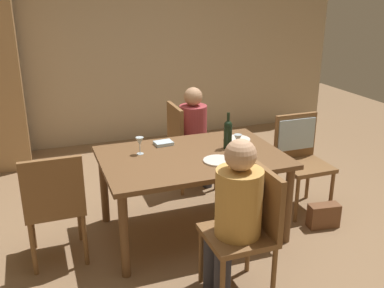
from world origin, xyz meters
TOP-DOWN VIEW (x-y plane):
  - ground_plane at (0.00, 0.00)m, footprint 10.00×10.00m
  - rear_room_partition at (0.00, 2.71)m, footprint 6.40×0.12m
  - dining_table at (0.00, 0.00)m, footprint 1.52×1.03m
  - chair_far_right at (0.26, 0.89)m, footprint 0.44×0.44m
  - chair_near at (0.09, -0.89)m, footprint 0.44×0.44m
  - chair_left_end at (-1.14, -0.09)m, footprint 0.44×0.44m
  - chair_right_end at (1.14, 0.12)m, footprint 0.44×0.46m
  - person_woman_host at (0.37, 0.89)m, footprint 0.33×0.29m
  - person_man_bearded at (-0.03, -0.89)m, footprint 0.36×0.32m
  - wine_bottle_tall_green at (0.35, 0.06)m, footprint 0.07×0.07m
  - wine_glass_near_left at (0.18, -0.43)m, footprint 0.07×0.07m
  - wine_glass_centre at (0.40, -0.04)m, footprint 0.07×0.07m
  - wine_glass_near_right at (-0.40, 0.18)m, footprint 0.07×0.07m
  - wine_glass_far at (0.37, -0.25)m, footprint 0.07×0.07m
  - dinner_plate_host at (0.15, -0.21)m, footprint 0.25×0.25m
  - dinner_plate_guest_left at (0.52, 0.22)m, footprint 0.25×0.25m
  - folded_napkin at (-0.15, 0.33)m, footprint 0.17×0.13m
  - handbag at (1.14, -0.35)m, footprint 0.29×0.16m

SIDE VIEW (x-z plane):
  - ground_plane at x=0.00m, z-range 0.00..0.00m
  - handbag at x=1.14m, z-range 0.00..0.22m
  - chair_far_right at x=0.26m, z-range 0.07..0.99m
  - chair_near at x=0.09m, z-range 0.07..0.99m
  - chair_left_end at x=-1.14m, z-range 0.07..0.99m
  - chair_right_end at x=1.14m, z-range 0.13..1.05m
  - person_woman_host at x=0.37m, z-range 0.09..1.19m
  - dining_table at x=0.00m, z-range 0.28..1.00m
  - person_man_bearded at x=-0.03m, z-range 0.09..1.24m
  - dinner_plate_host at x=0.15m, z-range 0.72..0.74m
  - dinner_plate_guest_left at x=0.52m, z-range 0.72..0.74m
  - folded_napkin at x=-0.15m, z-range 0.72..0.75m
  - wine_glass_near_left at x=0.18m, z-range 0.76..0.90m
  - wine_glass_centre at x=0.40m, z-range 0.76..0.90m
  - wine_glass_near_right at x=-0.40m, z-range 0.76..0.90m
  - wine_glass_far at x=0.37m, z-range 0.76..0.90m
  - wine_bottle_tall_green at x=0.35m, z-range 0.70..1.02m
  - rear_room_partition at x=0.00m, z-range 0.00..2.70m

